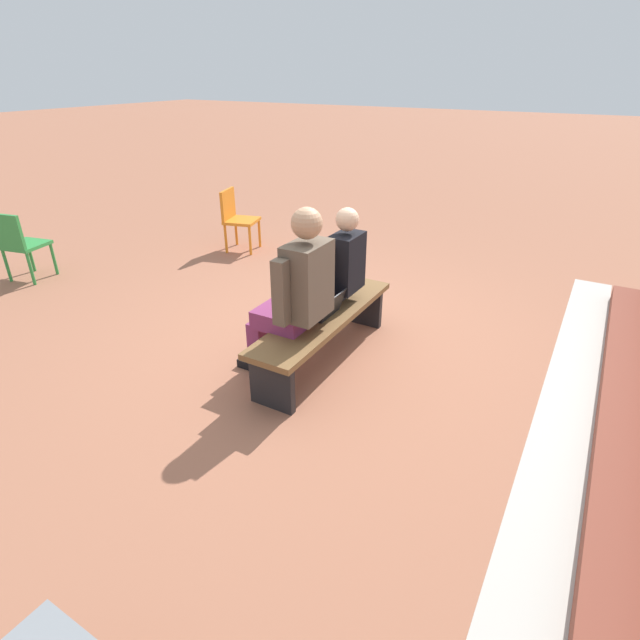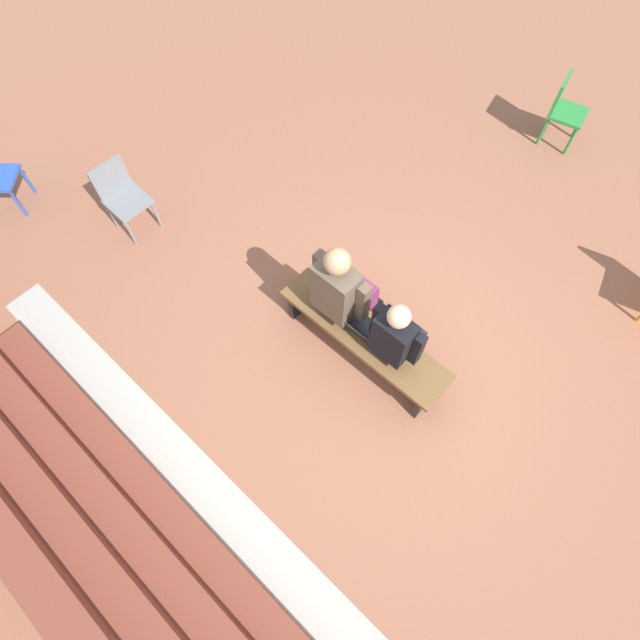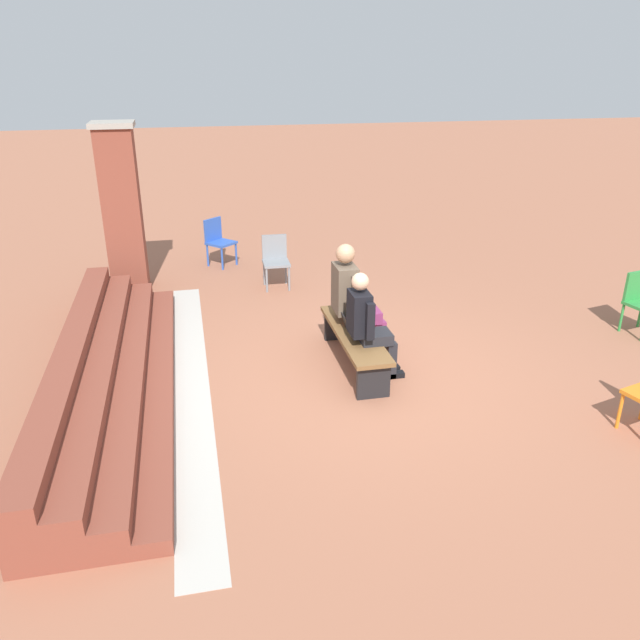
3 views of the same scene
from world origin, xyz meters
TOP-DOWN VIEW (x-y plane):
  - ground_plane at (0.00, 0.00)m, footprint 60.00×60.00m
  - concrete_strip at (0.31, 2.03)m, footprint 6.34×0.40m
  - brick_steps at (0.31, 2.98)m, footprint 5.54×1.20m
  - brick_pillar_left_of_steps at (3.78, 2.90)m, footprint 0.64×0.64m
  - bench at (0.31, 0.08)m, footprint 1.80×0.44m
  - person_student at (-0.01, 0.01)m, footprint 0.51×0.65m
  - person_adult at (0.64, 0.00)m, footprint 0.60×0.76m
  - laptop at (0.32, 0.09)m, footprint 0.32×0.29m
  - plastic_chair_far_right at (4.73, 1.41)m, footprint 0.59×0.59m
  - plastic_chair_near_bench_left at (3.36, 0.57)m, footprint 0.43×0.43m

SIDE VIEW (x-z plane):
  - ground_plane at x=0.00m, z-range 0.00..0.00m
  - concrete_strip at x=0.31m, z-range 0.00..0.01m
  - brick_steps at x=0.31m, z-range -0.07..0.52m
  - bench at x=0.31m, z-range 0.13..0.58m
  - plastic_chair_far_right at x=4.73m, z-range 0.06..0.90m
  - plastic_chair_near_bench_left at x=3.36m, z-range 0.06..0.90m
  - laptop at x=0.32m, z-range 0.39..0.61m
  - person_student at x=-0.01m, z-range 0.05..1.34m
  - person_adult at x=0.64m, z-range 0.04..1.48m
  - brick_pillar_left_of_steps at x=3.78m, z-range 0.01..2.62m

